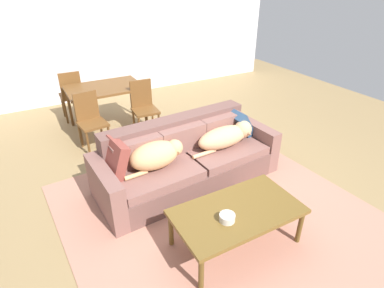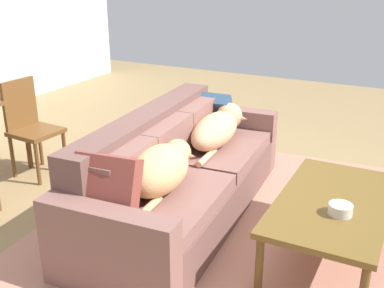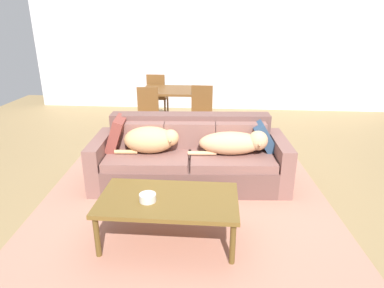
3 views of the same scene
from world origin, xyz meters
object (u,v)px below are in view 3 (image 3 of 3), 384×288
throw_pillow_by_left_arm (116,134)px  dining_table (176,93)px  bowl_on_coffee_table (148,198)px  dining_chair_far_left (157,94)px  dog_on_left_cushion (151,140)px  dining_chair_near_left (148,112)px  coffee_table (168,202)px  dining_chair_near_right (201,111)px  dog_on_right_cushion (235,143)px  throw_pillow_by_right_arm (264,136)px  couch (190,158)px

throw_pillow_by_left_arm → dining_table: (0.48, 2.15, 0.06)m
bowl_on_coffee_table → dining_chair_far_left: 4.11m
dog_on_left_cushion → dining_chair_far_left: 2.92m
dining_chair_near_left → dining_chair_far_left: 1.21m
coffee_table → dining_table: size_ratio=1.02×
dining_table → dining_chair_near_right: dining_chair_near_right is taller
dog_on_right_cushion → dining_chair_near_left: (-1.41, 1.64, -0.09)m
throw_pillow_by_right_arm → dining_chair_far_left: size_ratio=0.39×
couch → throw_pillow_by_right_arm: couch is taller
throw_pillow_by_right_arm → dining_chair_near_right: dining_chair_near_right is taller
throw_pillow_by_left_arm → coffee_table: (0.83, -1.22, -0.22)m
dog_on_left_cushion → throw_pillow_by_left_arm: bearing=162.4°
throw_pillow_by_left_arm → dining_chair_near_left: dining_chair_near_left is taller
dog_on_left_cushion → coffee_table: dog_on_left_cushion is taller
coffee_table → dining_chair_near_right: size_ratio=1.38×
couch → dining_table: bearing=97.9°
dog_on_right_cushion → throw_pillow_by_right_arm: 0.42m
throw_pillow_by_right_arm → dog_on_left_cushion: bearing=-170.2°
coffee_table → throw_pillow_by_left_arm: bearing=124.4°
dining_chair_near_left → dining_chair_far_left: size_ratio=0.94×
throw_pillow_by_right_arm → bowl_on_coffee_table: size_ratio=2.47×
coffee_table → dining_chair_near_left: bearing=105.4°
dog_on_left_cushion → throw_pillow_by_right_arm: 1.39m
bowl_on_coffee_table → dining_table: size_ratio=0.12×
coffee_table → dining_chair_near_right: dining_chair_near_right is taller
dog_on_left_cushion → dining_table: bearing=85.9°
dining_table → dining_chair_far_left: 0.79m
dog_on_left_cushion → bowl_on_coffee_table: bearing=-84.4°
dog_on_right_cushion → dining_chair_far_left: size_ratio=1.01×
coffee_table → bowl_on_coffee_table: (-0.17, -0.07, 0.08)m
couch → throw_pillow_by_right_arm: bearing=3.2°
throw_pillow_by_left_arm → dog_on_right_cushion: bearing=-3.3°
dining_chair_far_left → throw_pillow_by_left_arm: bearing=90.5°
dog_on_left_cushion → coffee_table: size_ratio=0.61×
bowl_on_coffee_table → dining_chair_near_left: bearing=101.7°
throw_pillow_by_left_arm → throw_pillow_by_right_arm: bearing=3.8°
dog_on_right_cushion → dining_chair_near_left: 2.17m
dog_on_right_cushion → throw_pillow_by_right_arm: throw_pillow_by_right_arm is taller
throw_pillow_by_left_arm → coffee_table: 1.49m
dining_chair_near_left → bowl_on_coffee_table: bearing=-85.2°
dog_on_left_cushion → dining_chair_near_right: size_ratio=0.84×
throw_pillow_by_right_arm → dining_chair_far_left: dining_chair_far_left is taller
dog_on_right_cushion → dog_on_left_cushion: bearing=177.7°
throw_pillow_by_left_arm → throw_pillow_by_right_arm: size_ratio=1.13×
dog_on_left_cushion → throw_pillow_by_left_arm: size_ratio=1.86×
dog_on_right_cushion → dining_table: dining_table is taller
throw_pillow_by_right_arm → dining_chair_far_left: 3.22m
dining_chair_near_left → dining_table: bearing=48.6°
dog_on_right_cushion → dining_chair_near_right: dining_chair_near_right is taller
dining_chair_near_left → dining_chair_near_right: (0.90, 0.07, 0.02)m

